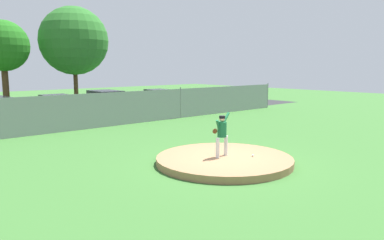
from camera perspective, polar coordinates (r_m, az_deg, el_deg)
ground_plane at (r=17.68m, az=-9.25°, el=-2.89°), size 80.00×80.00×0.00m
asphalt_strip at (r=25.20m, az=-19.65°, el=0.06°), size 44.00×7.00×0.01m
pitchers_mound at (r=13.09m, az=5.02°, el=-6.22°), size 4.81×4.81×0.25m
pitcher_youth at (r=12.88m, az=4.64°, el=-1.82°), size 0.80×0.32×1.56m
baseball at (r=13.20m, az=9.44°, el=-5.47°), size 0.07×0.07×0.07m
chainlink_fence at (r=20.99m, az=-15.17°, el=1.38°), size 31.63×0.07×2.05m
parked_car_white at (r=25.18m, az=-19.99°, el=1.81°), size 1.86×4.72×1.59m
parked_car_teal at (r=29.58m, az=-4.99°, el=3.15°), size 1.94×4.46×1.59m
parked_car_navy at (r=26.70m, az=-13.26°, el=2.54°), size 2.01×4.71×1.73m
traffic_cone_orange at (r=26.07m, az=-25.08°, el=0.59°), size 0.40×0.40×0.55m
tree_tall_centre at (r=32.15m, az=-27.36°, el=10.16°), size 3.92×3.92×6.96m
tree_leaning_west at (r=33.49m, az=-17.89°, el=11.62°), size 5.77×5.77×8.47m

